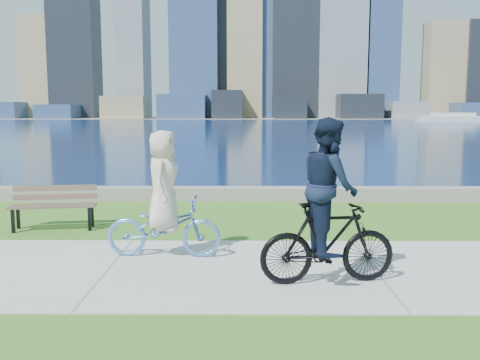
% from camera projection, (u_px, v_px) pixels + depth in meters
% --- Properties ---
extents(ground, '(320.00, 320.00, 0.00)m').
position_uv_depth(ground, '(109.00, 270.00, 8.04)').
color(ground, '#33631A').
rests_on(ground, ground).
extents(concrete_path, '(80.00, 3.50, 0.02)m').
position_uv_depth(concrete_path, '(109.00, 269.00, 8.03)').
color(concrete_path, '#A5A6A0').
rests_on(concrete_path, ground).
extents(seawall, '(90.00, 0.50, 0.35)m').
position_uv_depth(seawall, '(167.00, 194.00, 14.16)').
color(seawall, slate).
rests_on(seawall, ground).
extents(bay_water, '(320.00, 131.00, 0.01)m').
position_uv_depth(bay_water, '(231.00, 125.00, 79.40)').
color(bay_water, '#0B204B').
rests_on(bay_water, ground).
extents(far_shore, '(320.00, 30.00, 0.12)m').
position_uv_depth(far_shore, '(237.00, 118.00, 136.88)').
color(far_shore, gray).
rests_on(far_shore, ground).
extents(city_skyline, '(174.56, 22.05, 76.00)m').
position_uv_depth(city_skyline, '(245.00, 27.00, 133.67)').
color(city_skyline, '#8D7D56').
rests_on(city_skyline, ground).
extents(ferry_far, '(12.68, 3.62, 1.72)m').
position_uv_depth(ferry_far, '(453.00, 118.00, 96.97)').
color(ferry_far, silver).
rests_on(ferry_far, ground).
extents(park_bench, '(1.73, 0.81, 0.86)m').
position_uv_depth(park_bench, '(54.00, 203.00, 10.76)').
color(park_bench, black).
rests_on(park_bench, ground).
extents(cyclist_woman, '(0.73, 1.89, 2.05)m').
position_uv_depth(cyclist_woman, '(164.00, 210.00, 8.63)').
color(cyclist_woman, '#5589CF').
rests_on(cyclist_woman, ground).
extents(cyclist_man, '(0.81, 1.94, 2.28)m').
position_uv_depth(cyclist_man, '(328.00, 215.00, 7.26)').
color(cyclist_man, black).
rests_on(cyclist_man, ground).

